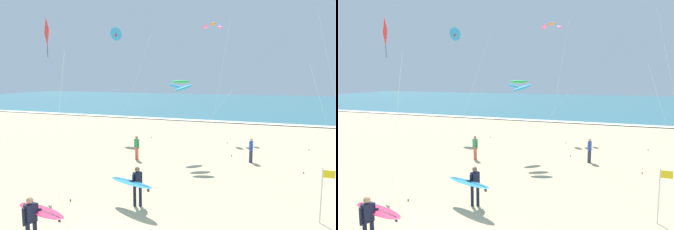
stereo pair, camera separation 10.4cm
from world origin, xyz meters
TOP-DOWN VIEW (x-y plane):
  - ocean_water at (0.00, 59.07)m, footprint 160.00×60.00m
  - shoreline_foam at (0.00, 29.37)m, footprint 160.00×1.41m
  - surfer_lead at (-0.19, 3.66)m, footprint 2.38×1.30m
  - surfer_trailing at (-1.81, -0.08)m, footprint 2.26×1.15m
  - kite_arc_amber_near at (-0.72, 21.13)m, footprint 3.18×4.50m
  - kite_arc_emerald_high at (-0.77, 11.61)m, footprint 4.31×3.24m
  - kite_delta_cobalt_low at (-8.86, 17.73)m, footprint 4.17×0.55m
  - kite_diamond_scarlet_distant at (-6.17, 5.77)m, footprint 3.72×3.08m
  - bystander_blue_top at (3.72, 12.34)m, footprint 0.23×0.49m
  - bystander_green_top at (-3.40, 10.45)m, footprint 0.46×0.30m
  - lifeguard_flag at (6.96, 4.79)m, footprint 0.45×0.05m

SIDE VIEW (x-z plane):
  - ocean_water at x=0.00m, z-range 0.00..0.08m
  - shoreline_foam at x=0.00m, z-range 0.08..0.09m
  - bystander_blue_top at x=3.72m, z-range 0.02..1.61m
  - bystander_green_top at x=-3.40m, z-range 0.02..1.61m
  - surfer_lead at x=-0.19m, z-range 0.19..1.90m
  - surfer_trailing at x=-1.81m, z-range 0.20..1.90m
  - lifeguard_flag at x=6.96m, z-range 0.22..2.32m
  - kite_arc_emerald_high at x=-0.77m, z-range 2.26..7.47m
  - kite_diamond_scarlet_distant at x=-6.17m, z-range 3.33..11.80m
  - kite_delta_cobalt_low at x=-8.86m, z-range 4.31..14.22m
  - kite_arc_amber_near at x=-0.72m, z-range 4.86..15.22m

